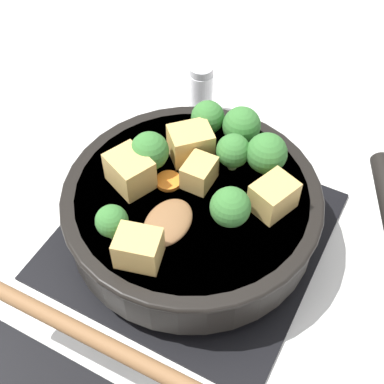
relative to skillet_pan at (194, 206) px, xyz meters
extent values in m
plane|color=silver|center=(0.00, 0.00, -0.06)|extent=(2.40, 2.40, 0.00)
cube|color=black|center=(0.00, 0.00, -0.06)|extent=(0.31, 0.31, 0.01)
torus|color=black|center=(0.00, 0.00, -0.04)|extent=(0.24, 0.24, 0.01)
cube|color=black|center=(0.00, 0.00, -0.04)|extent=(0.01, 0.23, 0.01)
cube|color=black|center=(0.00, 0.00, -0.04)|extent=(0.23, 0.01, 0.01)
cylinder|color=black|center=(0.00, 0.00, 0.00)|extent=(0.29, 0.29, 0.06)
cylinder|color=#5B3316|center=(0.00, 0.00, 0.00)|extent=(0.27, 0.27, 0.05)
torus|color=black|center=(0.00, 0.00, 0.02)|extent=(0.30, 0.30, 0.01)
ellipsoid|color=brown|center=(0.00, 0.06, 0.03)|extent=(0.05, 0.07, 0.01)
cylinder|color=brown|center=(0.00, 0.20, 0.03)|extent=(0.23, 0.02, 0.02)
cube|color=tan|center=(0.07, 0.02, 0.05)|extent=(0.06, 0.06, 0.04)
cube|color=tan|center=(0.01, 0.11, 0.04)|extent=(0.05, 0.05, 0.04)
cube|color=tan|center=(0.01, -0.02, 0.04)|extent=(0.03, 0.04, 0.03)
cube|color=tan|center=(0.03, -0.05, 0.05)|extent=(0.06, 0.06, 0.04)
cube|color=tan|center=(-0.09, -0.02, 0.04)|extent=(0.05, 0.06, 0.04)
cylinder|color=#709956|center=(0.05, 0.09, 0.03)|extent=(0.01, 0.01, 0.01)
sphere|color=#387533|center=(0.05, 0.09, 0.05)|extent=(0.03, 0.03, 0.03)
cylinder|color=#709956|center=(0.06, -0.01, 0.03)|extent=(0.01, 0.01, 0.01)
sphere|color=#387533|center=(0.06, -0.01, 0.06)|extent=(0.05, 0.05, 0.05)
cylinder|color=#709956|center=(-0.02, -0.06, 0.03)|extent=(0.01, 0.01, 0.01)
sphere|color=#387533|center=(-0.02, -0.06, 0.05)|extent=(0.04, 0.04, 0.04)
cylinder|color=#709956|center=(0.03, -0.09, 0.03)|extent=(0.01, 0.01, 0.01)
sphere|color=#387533|center=(0.03, -0.09, 0.05)|extent=(0.04, 0.04, 0.04)
cylinder|color=#709956|center=(-0.06, -0.07, 0.03)|extent=(0.01, 0.01, 0.01)
sphere|color=#387533|center=(-0.06, -0.07, 0.06)|extent=(0.05, 0.05, 0.05)
cylinder|color=#709956|center=(-0.01, -0.10, 0.03)|extent=(0.01, 0.01, 0.01)
sphere|color=#387533|center=(-0.01, -0.10, 0.06)|extent=(0.05, 0.05, 0.05)
cylinder|color=#709956|center=(-0.05, 0.02, 0.03)|extent=(0.01, 0.01, 0.01)
sphere|color=#387533|center=(-0.05, 0.02, 0.05)|extent=(0.04, 0.04, 0.04)
cylinder|color=orange|center=(0.09, -0.03, 0.03)|extent=(0.03, 0.03, 0.01)
cylinder|color=orange|center=(0.03, 0.00, 0.03)|extent=(0.03, 0.03, 0.01)
cylinder|color=white|center=(0.10, -0.21, -0.02)|extent=(0.04, 0.04, 0.07)
cylinder|color=#B7B7BC|center=(0.10, -0.21, 0.02)|extent=(0.03, 0.03, 0.01)
camera|label=1|loc=(-0.18, 0.35, 0.49)|focal=50.00mm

